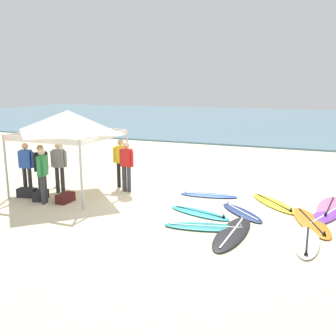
{
  "coord_description": "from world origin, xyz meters",
  "views": [
    {
      "loc": [
        4.75,
        -10.13,
        3.57
      ],
      "look_at": [
        0.32,
        0.75,
        1.0
      ],
      "focal_mm": 40.93,
      "sensor_mm": 36.0,
      "label": 1
    }
  ],
  "objects_px": {
    "surfboard_white": "(307,241)",
    "person_black": "(41,167)",
    "person_blue": "(26,165)",
    "surfboard_black": "(233,233)",
    "surfboard_purple": "(326,215)",
    "surfboard_orange": "(311,222)",
    "gear_bag_by_pole": "(65,198)",
    "surfboard_navy": "(241,212)",
    "surfboard_yellow": "(274,203)",
    "surfboard_pink": "(329,207)",
    "person_yellow": "(121,160)",
    "person_green": "(43,172)",
    "gear_bag_on_sand": "(41,195)",
    "person_grey": "(59,164)",
    "surfboard_teal": "(206,227)",
    "person_red": "(127,163)",
    "gear_bag_near_tent": "(27,193)",
    "surfboard_cyan": "(200,213)",
    "surfboard_blue": "(208,195)",
    "canopy_tent": "(68,122)"
  },
  "relations": [
    {
      "from": "surfboard_black",
      "to": "person_grey",
      "type": "xyz_separation_m",
      "value": [
        -6.19,
        1.44,
        0.95
      ]
    },
    {
      "from": "surfboard_white",
      "to": "person_blue",
      "type": "bearing_deg",
      "value": 174.76
    },
    {
      "from": "surfboard_orange",
      "to": "person_green",
      "type": "relative_size",
      "value": 1.43
    },
    {
      "from": "person_yellow",
      "to": "person_green",
      "type": "relative_size",
      "value": 1.0
    },
    {
      "from": "surfboard_blue",
      "to": "person_blue",
      "type": "relative_size",
      "value": 1.12
    },
    {
      "from": "surfboard_navy",
      "to": "person_grey",
      "type": "xyz_separation_m",
      "value": [
        -6.08,
        -0.17,
        0.95
      ]
    },
    {
      "from": "surfboard_cyan",
      "to": "surfboard_blue",
      "type": "bearing_deg",
      "value": 98.58
    },
    {
      "from": "surfboard_white",
      "to": "person_black",
      "type": "height_order",
      "value": "person_black"
    },
    {
      "from": "canopy_tent",
      "to": "person_blue",
      "type": "bearing_deg",
      "value": -149.29
    },
    {
      "from": "surfboard_cyan",
      "to": "surfboard_pink",
      "type": "relative_size",
      "value": 0.81
    },
    {
      "from": "surfboard_orange",
      "to": "person_grey",
      "type": "distance_m",
      "value": 7.99
    },
    {
      "from": "surfboard_white",
      "to": "person_yellow",
      "type": "bearing_deg",
      "value": 156.64
    },
    {
      "from": "surfboard_purple",
      "to": "person_blue",
      "type": "distance_m",
      "value": 9.35
    },
    {
      "from": "person_grey",
      "to": "gear_bag_on_sand",
      "type": "xyz_separation_m",
      "value": [
        -0.08,
        -0.89,
        -0.85
      ]
    },
    {
      "from": "person_red",
      "to": "person_green",
      "type": "height_order",
      "value": "same"
    },
    {
      "from": "surfboard_navy",
      "to": "surfboard_yellow",
      "type": "xyz_separation_m",
      "value": [
        0.74,
        1.2,
        -0.0
      ]
    },
    {
      "from": "surfboard_orange",
      "to": "surfboard_navy",
      "type": "distance_m",
      "value": 1.85
    },
    {
      "from": "person_red",
      "to": "surfboard_navy",
      "type": "bearing_deg",
      "value": -10.98
    },
    {
      "from": "canopy_tent",
      "to": "gear_bag_by_pole",
      "type": "relative_size",
      "value": 4.88
    },
    {
      "from": "canopy_tent",
      "to": "surfboard_teal",
      "type": "xyz_separation_m",
      "value": [
        5.19,
        -1.51,
        -2.35
      ]
    },
    {
      "from": "surfboard_cyan",
      "to": "surfboard_teal",
      "type": "height_order",
      "value": "same"
    },
    {
      "from": "surfboard_orange",
      "to": "person_green",
      "type": "bearing_deg",
      "value": -170.95
    },
    {
      "from": "surfboard_black",
      "to": "surfboard_purple",
      "type": "xyz_separation_m",
      "value": [
        2.1,
        2.22,
        0.0
      ]
    },
    {
      "from": "surfboard_yellow",
      "to": "surfboard_purple",
      "type": "bearing_deg",
      "value": -21.41
    },
    {
      "from": "surfboard_white",
      "to": "person_grey",
      "type": "relative_size",
      "value": 1.2
    },
    {
      "from": "surfboard_black",
      "to": "surfboard_yellow",
      "type": "distance_m",
      "value": 2.87
    },
    {
      "from": "surfboard_pink",
      "to": "gear_bag_near_tent",
      "type": "distance_m",
      "value": 9.4
    },
    {
      "from": "gear_bag_near_tent",
      "to": "surfboard_black",
      "type": "bearing_deg",
      "value": -5.24
    },
    {
      "from": "person_blue",
      "to": "surfboard_teal",
      "type": "bearing_deg",
      "value": -7.06
    },
    {
      "from": "surfboard_navy",
      "to": "surfboard_yellow",
      "type": "relative_size",
      "value": 0.82
    },
    {
      "from": "person_yellow",
      "to": "gear_bag_near_tent",
      "type": "height_order",
      "value": "person_yellow"
    },
    {
      "from": "surfboard_orange",
      "to": "surfboard_teal",
      "type": "bearing_deg",
      "value": -150.77
    },
    {
      "from": "surfboard_yellow",
      "to": "gear_bag_near_tent",
      "type": "height_order",
      "value": "gear_bag_near_tent"
    },
    {
      "from": "person_red",
      "to": "gear_bag_on_sand",
      "type": "height_order",
      "value": "person_red"
    },
    {
      "from": "surfboard_black",
      "to": "surfboard_cyan",
      "type": "distance_m",
      "value": 1.63
    },
    {
      "from": "surfboard_pink",
      "to": "person_yellow",
      "type": "height_order",
      "value": "person_yellow"
    },
    {
      "from": "surfboard_navy",
      "to": "gear_bag_by_pole",
      "type": "distance_m",
      "value": 5.36
    },
    {
      "from": "surfboard_orange",
      "to": "surfboard_teal",
      "type": "relative_size",
      "value": 1.11
    },
    {
      "from": "surfboard_navy",
      "to": "person_black",
      "type": "distance_m",
      "value": 6.41
    },
    {
      "from": "surfboard_orange",
      "to": "surfboard_yellow",
      "type": "relative_size",
      "value": 1.22
    },
    {
      "from": "person_green",
      "to": "gear_bag_on_sand",
      "type": "relative_size",
      "value": 2.85
    },
    {
      "from": "surfboard_white",
      "to": "surfboard_purple",
      "type": "bearing_deg",
      "value": 79.42
    },
    {
      "from": "surfboard_orange",
      "to": "surfboard_purple",
      "type": "distance_m",
      "value": 0.8
    },
    {
      "from": "surfboard_orange",
      "to": "gear_bag_by_pole",
      "type": "xyz_separation_m",
      "value": [
        -7.11,
        -0.9,
        0.1
      ]
    },
    {
      "from": "surfboard_black",
      "to": "gear_bag_by_pole",
      "type": "distance_m",
      "value": 5.41
    },
    {
      "from": "surfboard_white",
      "to": "surfboard_blue",
      "type": "xyz_separation_m",
      "value": [
        -3.17,
        2.79,
        0.0
      ]
    },
    {
      "from": "person_red",
      "to": "gear_bag_near_tent",
      "type": "distance_m",
      "value": 3.35
    },
    {
      "from": "surfboard_white",
      "to": "surfboard_blue",
      "type": "distance_m",
      "value": 4.22
    },
    {
      "from": "surfboard_navy",
      "to": "surfboard_teal",
      "type": "xyz_separation_m",
      "value": [
        -0.6,
        -1.46,
        -0.0
      ]
    },
    {
      "from": "surfboard_orange",
      "to": "gear_bag_on_sand",
      "type": "height_order",
      "value": "gear_bag_on_sand"
    }
  ]
}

